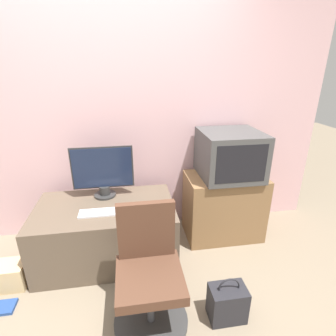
{
  "coord_description": "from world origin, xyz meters",
  "views": [
    {
      "loc": [
        0.18,
        -1.25,
        1.68
      ],
      "look_at": [
        0.53,
        0.99,
        0.78
      ],
      "focal_mm": 28.0,
      "sensor_mm": 36.0,
      "label": 1
    }
  ],
  "objects": [
    {
      "name": "handbag",
      "position": [
        0.8,
        0.02,
        0.13
      ],
      "size": [
        0.25,
        0.17,
        0.35
      ],
      "color": "#232328",
      "rests_on": "ground_plane"
    },
    {
      "name": "book",
      "position": [
        -0.81,
        0.34,
        0.01
      ],
      "size": [
        0.18,
        0.13,
        0.02
      ],
      "color": "navy",
      "rests_on": "ground_plane"
    },
    {
      "name": "ground_plane",
      "position": [
        0.0,
        0.0,
        0.0
      ],
      "size": [
        12.0,
        12.0,
        0.0
      ],
      "primitive_type": "plane",
      "color": "#7F705B"
    },
    {
      "name": "main_monitor",
      "position": [
        -0.06,
        1.01,
        0.77
      ],
      "size": [
        0.55,
        0.2,
        0.48
      ],
      "color": "#2D2D2D",
      "rests_on": "desk"
    },
    {
      "name": "keyboard",
      "position": [
        -0.09,
        0.69,
        0.54
      ],
      "size": [
        0.34,
        0.13,
        0.01
      ],
      "color": "silver",
      "rests_on": "desk"
    },
    {
      "name": "office_chair",
      "position": [
        0.26,
        0.11,
        0.36
      ],
      "size": [
        0.51,
        0.51,
        0.85
      ],
      "color": "#333333",
      "rests_on": "ground_plane"
    },
    {
      "name": "mouse",
      "position": [
        0.16,
        0.71,
        0.55
      ],
      "size": [
        0.07,
        0.04,
        0.03
      ],
      "color": "#4C4C51",
      "rests_on": "desk"
    },
    {
      "name": "wall_back",
      "position": [
        0.0,
        1.32,
        1.3
      ],
      "size": [
        4.4,
        0.05,
        2.6
      ],
      "color": "beige",
      "rests_on": "ground_plane"
    },
    {
      "name": "cardboard_box_lower",
      "position": [
        -0.84,
        0.57,
        0.1
      ],
      "size": [
        0.29,
        0.2,
        0.21
      ],
      "color": "#D1B27F",
      "rests_on": "ground_plane"
    },
    {
      "name": "crt_tv",
      "position": [
        1.13,
        0.99,
        0.88
      ],
      "size": [
        0.56,
        0.55,
        0.44
      ],
      "color": "#474747",
      "rests_on": "side_stand"
    },
    {
      "name": "desk",
      "position": [
        -0.06,
        0.81,
        0.27
      ],
      "size": [
        1.21,
        0.72,
        0.53
      ],
      "color": "brown",
      "rests_on": "ground_plane"
    },
    {
      "name": "side_stand",
      "position": [
        1.11,
        0.98,
        0.33
      ],
      "size": [
        0.76,
        0.46,
        0.67
      ],
      "color": "olive",
      "rests_on": "ground_plane"
    }
  ]
}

